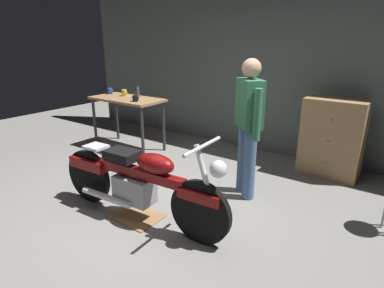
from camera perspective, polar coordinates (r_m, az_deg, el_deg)
ground_plane at (r=3.70m, az=-5.97°, el=-12.54°), size 12.00×12.00×0.00m
back_wall at (r=5.58m, az=13.48°, el=14.33°), size 8.00×0.12×3.10m
workbench at (r=5.73m, az=-11.33°, el=6.85°), size 1.30×0.64×0.90m
motorcycle at (r=3.47m, az=-9.39°, el=-6.50°), size 2.19×0.60×1.00m
person_standing at (r=3.88m, az=9.90°, el=3.61°), size 0.44×0.42×1.67m
wooden_dresser at (r=4.92m, az=23.41°, el=0.95°), size 0.80×0.47×1.10m
drip_tray at (r=3.73m, az=-9.88°, el=-12.38°), size 0.56×0.40×0.01m
mug_yellow_tall at (r=5.91m, az=-11.82°, el=8.81°), size 0.13×0.09×0.11m
mug_black_matte at (r=5.35m, az=-9.94°, el=7.91°), size 0.12×0.09×0.10m
mug_blue_enamel at (r=6.18m, az=-14.24°, el=9.02°), size 0.12×0.09×0.10m
bottle at (r=5.66m, az=-9.55°, el=8.98°), size 0.06×0.06×0.24m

